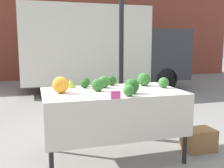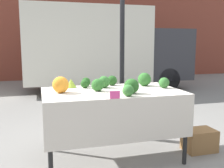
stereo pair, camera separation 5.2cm
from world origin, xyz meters
The scene contains 18 objects.
ground_plane centered at (0.00, 0.00, 0.00)m, with size 40.00×40.00×0.00m, color gray.
building_facade centered at (0.00, 8.06, 2.47)m, with size 16.00×0.60×4.93m.
tent_pole centered at (0.34, 0.66, 1.30)m, with size 0.07×0.07×2.59m.
parked_truck centered at (1.07, 4.83, 1.31)m, with size 5.03×1.82×2.48m.
market_table centered at (0.00, -0.07, 0.75)m, with size 1.68×0.98×0.86m.
orange_cauliflower centered at (-0.62, 0.01, 0.95)m, with size 0.19×0.19×0.19m.
romanesco_head centered at (-0.46, 0.35, 0.91)m, with size 0.14×0.14×0.11m.
broccoli_head_0 centered at (-0.25, 0.41, 0.92)m, with size 0.12×0.12×0.12m.
broccoli_head_1 centered at (0.11, 0.38, 0.93)m, with size 0.14×0.14×0.14m.
broccoli_head_2 centered at (-0.29, 0.27, 0.91)m, with size 0.11×0.11×0.11m.
broccoli_head_3 centered at (0.07, -0.40, 0.92)m, with size 0.13×0.13×0.13m.
broccoli_head_4 centered at (-0.18, 0.00, 0.93)m, with size 0.15×0.15×0.15m.
broccoli_head_5 centered at (0.16, -0.25, 0.94)m, with size 0.17×0.17×0.17m.
broccoli_head_6 centered at (-0.05, 0.22, 0.94)m, with size 0.15×0.15×0.15m.
broccoli_head_7 centered at (0.52, 0.22, 0.95)m, with size 0.18×0.18×0.18m.
broccoli_head_8 centered at (0.70, -0.01, 0.93)m, with size 0.14×0.14×0.14m.
price_sign centered at (-0.10, -0.48, 0.90)m, with size 0.11×0.01×0.08m.
produce_crate centered at (1.18, -0.13, 0.15)m, with size 0.41×0.30×0.29m.
Camera 2 is at (-0.86, -3.05, 1.42)m, focal length 42.00 mm.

